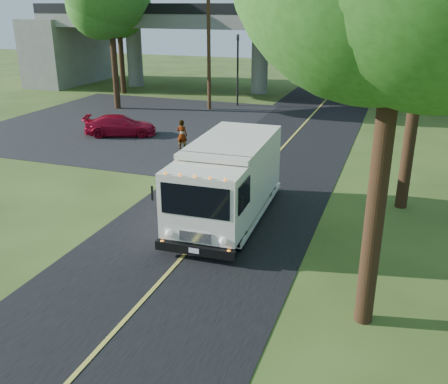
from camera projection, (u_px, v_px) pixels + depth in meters
The scene contains 11 objects.
ground at pixel (145, 299), 13.15m from camera, with size 120.00×120.00×0.00m, color #35491A.
road at pixel (253, 180), 21.95m from camera, with size 7.00×90.00×0.02m, color black.
parking_lot at pixel (126, 123), 32.46m from camera, with size 16.00×18.00×0.01m, color black.
lane_line at pixel (253, 180), 21.95m from camera, with size 0.12×90.00×0.01m, color gold.
overpass at pixel (333, 40), 39.70m from camera, with size 54.00×10.00×7.30m.
traffic_signal at pixel (238, 63), 36.79m from camera, with size 0.18×0.22×5.20m.
utility_pole at pixel (209, 44), 35.01m from camera, with size 1.60×0.26×9.00m.
tree_left_far at pixel (119, 1), 40.30m from camera, with size 5.26×5.16×9.89m.
step_van at pixel (228, 179), 17.46m from camera, with size 2.72×6.85×2.84m.
red_sedan at pixel (121, 125), 29.19m from camera, with size 1.68×4.13×1.20m, color maroon.
pedestrian at pixel (182, 135), 26.30m from camera, with size 0.58×0.38×1.60m, color gray.
Camera 1 is at (5.77, -9.93, 7.31)m, focal length 40.00 mm.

